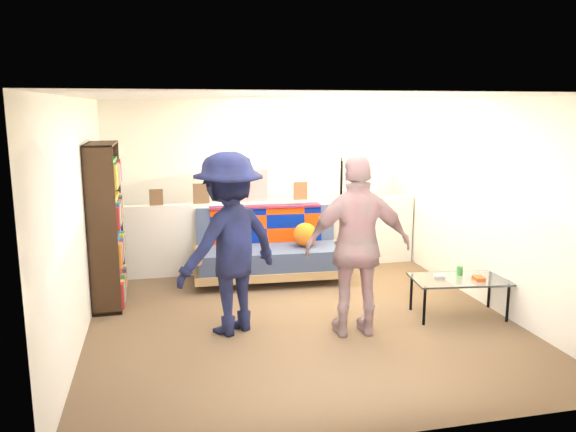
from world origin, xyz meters
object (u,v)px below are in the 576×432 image
at_px(bookshelf, 106,230).
at_px(person_left, 229,244).
at_px(coffee_table, 460,281).
at_px(person_right, 358,247).
at_px(floor_lamp, 341,188).
at_px(futon_sofa, 270,250).

height_order(bookshelf, person_left, bookshelf).
relative_size(coffee_table, person_right, 0.60).
bearing_deg(floor_lamp, person_left, -133.88).
distance_m(futon_sofa, coffee_table, 2.55).
xyz_separation_m(futon_sofa, person_left, (-0.75, -1.68, 0.53)).
relative_size(bookshelf, person_right, 1.03).
xyz_separation_m(bookshelf, coffee_table, (3.84, -1.34, -0.48)).
bearing_deg(floor_lamp, coffee_table, -70.35).
bearing_deg(futon_sofa, person_right, -76.30).
bearing_deg(futon_sofa, coffee_table, -45.67).
xyz_separation_m(floor_lamp, person_left, (-1.81, -1.88, -0.26)).
height_order(person_left, person_right, person_left).
bearing_deg(futon_sofa, bookshelf, -166.62).
relative_size(person_left, person_right, 1.01).
xyz_separation_m(bookshelf, person_right, (2.55, -1.56, 0.04)).
relative_size(bookshelf, coffee_table, 1.73).
bearing_deg(person_left, bookshelf, -74.13).
distance_m(bookshelf, person_left, 1.76).
bearing_deg(person_right, floor_lamp, -99.22).
relative_size(floor_lamp, person_right, 0.91).
relative_size(futon_sofa, floor_lamp, 1.22).
bearing_deg(floor_lamp, bookshelf, -167.45).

